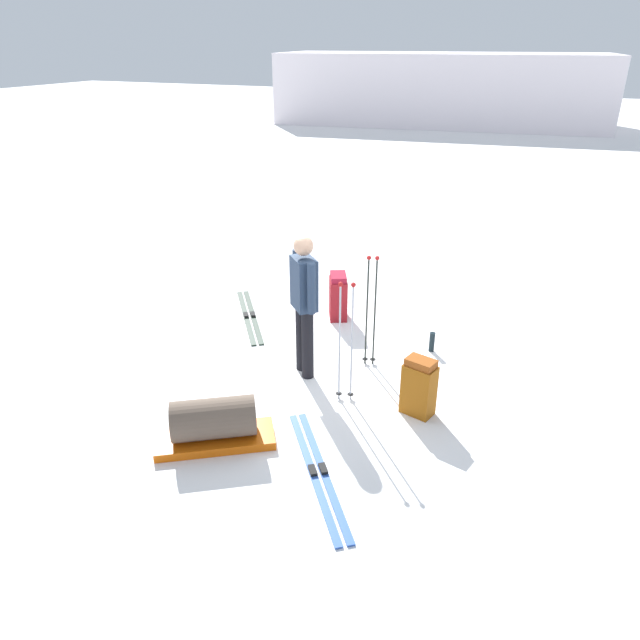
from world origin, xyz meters
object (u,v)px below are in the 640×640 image
ski_pair_far (318,471)px  backpack_bright (338,297)px  skier_standing (304,300)px  ski_poles_planted_near (371,306)px  ski_poles_planted_far (346,337)px  gear_sled (214,424)px  backpack_large_dark (419,387)px  ski_pair_near (250,316)px  thermos_bottle (432,342)px

ski_pair_far → backpack_bright: backpack_bright is taller
skier_standing → ski_poles_planted_near: size_ratio=1.21×
ski_pair_far → ski_poles_planted_far: 1.48m
ski_pair_far → ski_poles_planted_near: size_ratio=1.12×
backpack_bright → gear_sled: 3.18m
skier_standing → backpack_large_dark: 1.61m
backpack_large_dark → ski_pair_far: bearing=-114.6°
ski_pair_near → gear_sled: bearing=-67.3°
ski_pair_far → backpack_large_dark: size_ratio=2.41×
ski_pair_near → ski_pair_far: 3.50m
backpack_large_dark → ski_poles_planted_far: ski_poles_planted_far is taller
ski_pair_near → ski_poles_planted_near: 2.24m
ski_pair_near → ski_poles_planted_far: (2.02, -1.45, 0.76)m
thermos_bottle → backpack_bright: bearing=162.3°
backpack_large_dark → ski_poles_planted_near: size_ratio=0.47×
skier_standing → backpack_bright: skier_standing is taller
ski_pair_near → gear_sled: gear_sled is taller
ski_pair_near → ski_poles_planted_near: bearing=-16.6°
skier_standing → ski_pair_near: size_ratio=1.08×
skier_standing → backpack_large_dark: skier_standing is taller
backpack_bright → ski_poles_planted_far: ski_poles_planted_far is taller
skier_standing → ski_poles_planted_far: (0.64, -0.34, -0.18)m
ski_poles_planted_near → gear_sled: bearing=-113.0°
backpack_large_dark → thermos_bottle: bearing=97.4°
backpack_large_dark → gear_sled: (-1.70, -1.29, -0.09)m
ski_poles_planted_near → ski_poles_planted_far: bearing=-89.6°
skier_standing → thermos_bottle: skier_standing is taller
backpack_large_dark → backpack_bright: bearing=131.3°
ski_poles_planted_near → ski_poles_planted_far: size_ratio=1.00×
ski_pair_far → skier_standing: bearing=118.2°
ski_pair_far → ski_pair_near: bearing=129.6°
ski_poles_planted_near → ski_pair_far: bearing=-84.0°
ski_poles_planted_far → thermos_bottle: size_ratio=5.37×
skier_standing → backpack_bright: bearing=97.4°
backpack_bright → thermos_bottle: backpack_bright is taller
ski_poles_planted_far → thermos_bottle: 1.72m
ski_pair_near → ski_poles_planted_far: bearing=-35.6°
ski_pair_far → ski_poles_planted_near: 2.24m
gear_sled → skier_standing: bearing=81.0°
ski_poles_planted_far → thermos_bottle: (0.63, 1.47, -0.64)m
ski_poles_planted_far → gear_sled: bearing=-125.7°
ski_pair_near → backpack_large_dark: size_ratio=2.40×
ski_pair_far → backpack_bright: (-1.06, 3.19, 0.31)m
ski_pair_far → ski_poles_planted_near: (-0.22, 2.10, 0.76)m
ski_pair_near → backpack_bright: backpack_bright is taller
ski_poles_planted_far → thermos_bottle: ski_poles_planted_far is taller
ski_pair_near → thermos_bottle: 2.65m
ski_poles_planted_near → ski_poles_planted_far: ski_poles_planted_near is taller
ski_pair_near → backpack_bright: bearing=22.6°
backpack_large_dark → backpack_bright: (-1.66, 1.89, 0.00)m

